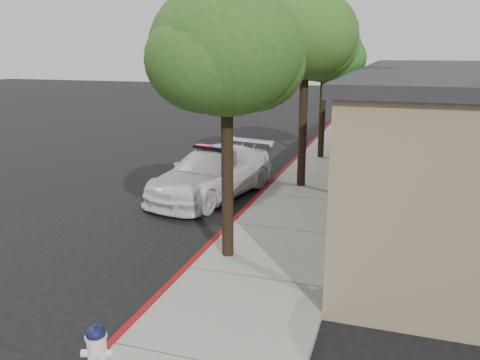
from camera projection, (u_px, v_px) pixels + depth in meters
name	position (u px, v px, depth m)	size (l,w,h in m)	color
ground	(184.00, 273.00, 10.77)	(120.00, 120.00, 0.00)	black
sidewalk	(285.00, 231.00, 13.03)	(3.20, 60.00, 0.15)	gray
red_curb	(231.00, 225.00, 13.49)	(0.14, 60.00, 0.16)	maroon
clapboard_building	(473.00, 131.00, 16.50)	(7.30, 20.89, 4.24)	#847156
police_car	(212.00, 173.00, 16.26)	(3.38, 5.86, 1.72)	white
fire_hydrant	(97.00, 350.00, 7.06)	(0.47, 0.41, 0.82)	silver
street_tree_near	(227.00, 56.00, 10.23)	(3.29, 3.44, 6.02)	black
street_tree_mid	(306.00, 39.00, 16.03)	(3.44, 3.58, 6.57)	black
street_tree_far	(325.00, 54.00, 20.65)	(3.33, 3.13, 5.92)	black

